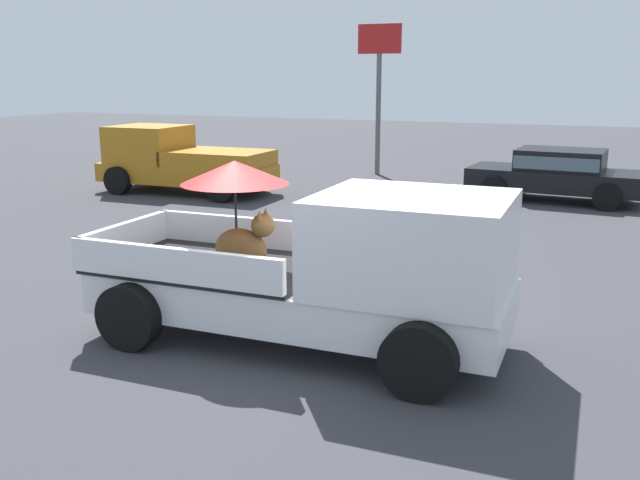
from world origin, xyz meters
name	(u,v)px	position (x,y,z in m)	size (l,w,h in m)	color
ground_plane	(298,340)	(0.00, 0.00, 0.00)	(80.00, 80.00, 0.00)	#38383D
pickup_truck_main	(332,268)	(0.45, 0.01, 0.97)	(5.09, 2.33, 2.18)	black
pickup_truck_red	(180,161)	(-7.64, 8.72, 0.87)	(4.83, 2.22, 1.80)	black
parked_sedan_near	(557,172)	(2.02, 11.42, 0.74)	(4.41, 2.21, 1.33)	black
motel_sign	(379,69)	(-3.78, 14.22, 3.34)	(1.40, 0.16, 4.72)	#59595B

